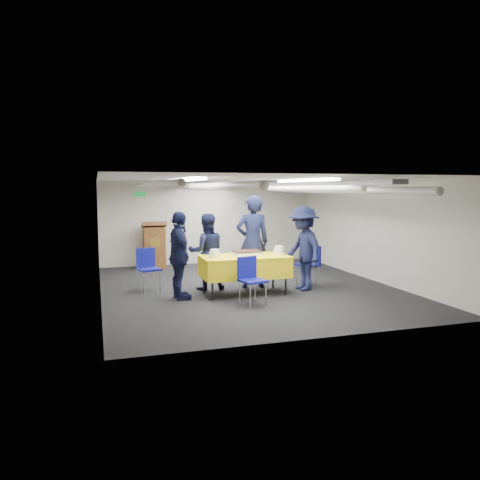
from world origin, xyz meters
name	(u,v)px	position (x,y,z in m)	size (l,w,h in m)	color
ground	(248,288)	(0.00, 0.00, 0.00)	(7.00, 7.00, 0.00)	black
room_shell	(246,202)	(0.09, 0.41, 1.81)	(6.00, 7.00, 2.30)	beige
serving_table	(245,266)	(-0.24, -0.52, 0.56)	(1.73, 0.93, 0.77)	black
sheet_cake	(247,253)	(-0.17, -0.45, 0.82)	(0.55, 0.43, 0.09)	white
plate_stack_left	(214,254)	(-0.87, -0.57, 0.84)	(0.20, 0.20, 0.16)	white
plate_stack_right	(279,251)	(0.47, -0.57, 0.85)	(0.21, 0.21, 0.18)	white
podium	(154,245)	(-1.60, 3.05, 0.61)	(0.62, 0.53, 1.25)	brown
chair_near	(250,276)	(-0.40, -1.37, 0.53)	(0.52, 0.52, 0.87)	gray
chair_right	(311,261)	(1.40, -0.13, 0.53)	(0.48, 0.48, 0.87)	gray
chair_left	(147,265)	(-2.06, 0.40, 0.53)	(0.50, 0.50, 0.87)	gray
sailor_a	(252,242)	(0.11, 0.02, 0.98)	(0.71, 0.47, 1.96)	black
sailor_b	(207,252)	(-0.87, 0.09, 0.79)	(0.77, 0.60, 1.59)	black
sailor_c	(180,256)	(-1.55, -0.59, 0.84)	(0.98, 0.41, 1.68)	black
sailor_d	(303,248)	(1.03, -0.52, 0.87)	(1.12, 0.65, 1.74)	black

